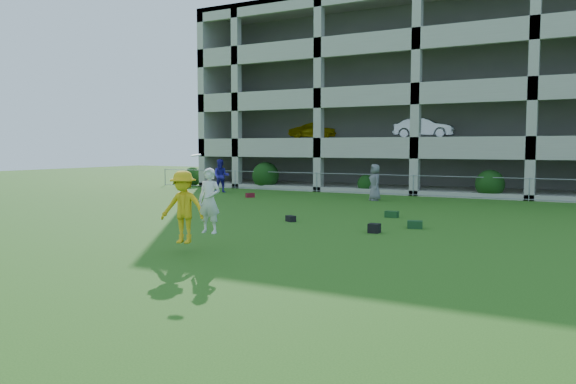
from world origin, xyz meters
The scene contains 12 objects.
ground centered at (0.00, 0.00, 0.00)m, with size 100.00×100.00×0.00m, color #235114.
bystander_a centered at (-10.87, 15.83, 1.00)m, with size 0.98×0.76×2.01m, color #2A2094.
bystander_c centered at (-0.98, 15.46, 0.94)m, with size 0.92×0.60×1.87m, color slate.
bag_black_b centered at (-0.95, 6.29, 0.11)m, with size 0.40×0.25×0.22m, color black.
bag_green_c centered at (3.58, 6.79, 0.13)m, with size 0.50×0.35×0.26m, color #183C16.
crate_d centered at (2.71, 5.17, 0.15)m, with size 0.35×0.35×0.30m, color black.
bag_red_f centered at (-7.56, 13.87, 0.12)m, with size 0.45×0.28×0.24m, color maroon.
bag_green_g centered at (1.96, 9.24, 0.12)m, with size 0.50×0.30×0.25m, color #143613.
frisbee_contest centered at (-0.43, -0.31, 1.23)m, with size 1.76×1.00×2.36m.
parking_garage centered at (-0.02, 27.70, 6.01)m, with size 30.00×14.00×12.00m.
fence centered at (0.00, 19.00, 0.61)m, with size 36.06×0.06×1.20m.
shrub_row centered at (4.59, 19.70, 1.51)m, with size 34.38×2.52×3.50m.
Camera 1 is at (8.84, -11.87, 2.78)m, focal length 35.00 mm.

